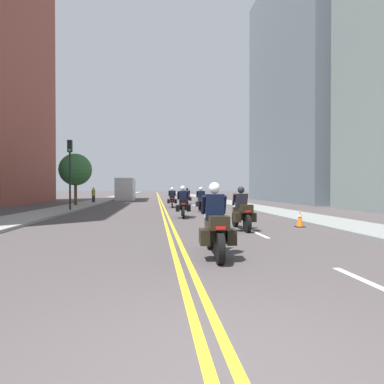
% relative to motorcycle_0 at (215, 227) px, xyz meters
% --- Properties ---
extents(ground_plane, '(264.00, 264.00, 0.00)m').
position_rel_motorcycle_0_xyz_m(ground_plane, '(-0.77, 43.55, -0.66)').
color(ground_plane, '#463F40').
extents(sidewalk_left, '(2.54, 144.00, 0.12)m').
position_rel_motorcycle_0_xyz_m(sidewalk_left, '(-7.83, 43.55, -0.60)').
color(sidewalk_left, gray).
rests_on(sidewalk_left, ground).
extents(sidewalk_right, '(2.54, 144.00, 0.12)m').
position_rel_motorcycle_0_xyz_m(sidewalk_right, '(6.30, 43.55, -0.60)').
color(sidewalk_right, gray).
rests_on(sidewalk_right, ground).
extents(centreline_yellow_inner, '(0.12, 132.00, 0.01)m').
position_rel_motorcycle_0_xyz_m(centreline_yellow_inner, '(-0.89, 43.55, -0.66)').
color(centreline_yellow_inner, yellow).
rests_on(centreline_yellow_inner, ground).
extents(centreline_yellow_outer, '(0.12, 132.00, 0.01)m').
position_rel_motorcycle_0_xyz_m(centreline_yellow_outer, '(-0.65, 43.55, -0.66)').
color(centreline_yellow_outer, yellow).
rests_on(centreline_yellow_outer, ground).
extents(lane_dashes_white, '(0.14, 56.40, 0.01)m').
position_rel_motorcycle_0_xyz_m(lane_dashes_white, '(2.13, 24.55, -0.66)').
color(lane_dashes_white, silver).
rests_on(lane_dashes_white, ground).
extents(building_right_1, '(7.18, 18.56, 26.76)m').
position_rel_motorcycle_0_xyz_m(building_right_1, '(15.63, 27.43, 12.72)').
color(building_right_1, slate).
rests_on(building_right_1, ground).
extents(motorcycle_0, '(0.78, 2.27, 1.68)m').
position_rel_motorcycle_0_xyz_m(motorcycle_0, '(0.00, 0.00, 0.00)').
color(motorcycle_0, black).
rests_on(motorcycle_0, ground).
extents(motorcycle_1, '(0.76, 2.25, 1.61)m').
position_rel_motorcycle_0_xyz_m(motorcycle_1, '(1.84, 4.35, -0.01)').
color(motorcycle_1, black).
rests_on(motorcycle_1, ground).
extents(motorcycle_2, '(0.78, 2.21, 1.68)m').
position_rel_motorcycle_0_xyz_m(motorcycle_2, '(0.10, 9.39, 0.01)').
color(motorcycle_2, black).
rests_on(motorcycle_2, ground).
extents(motorcycle_3, '(0.77, 2.12, 1.64)m').
position_rel_motorcycle_0_xyz_m(motorcycle_3, '(1.70, 13.72, -0.01)').
color(motorcycle_3, black).
rests_on(motorcycle_3, ground).
extents(motorcycle_4, '(0.78, 2.23, 1.61)m').
position_rel_motorcycle_0_xyz_m(motorcycle_4, '(-0.00, 18.11, 0.00)').
color(motorcycle_4, black).
rests_on(motorcycle_4, ground).
extents(motorcycle_5, '(0.78, 2.16, 1.59)m').
position_rel_motorcycle_0_xyz_m(motorcycle_5, '(1.71, 22.98, -0.00)').
color(motorcycle_5, black).
rests_on(motorcycle_5, ground).
extents(traffic_cone_0, '(0.37, 0.37, 0.79)m').
position_rel_motorcycle_0_xyz_m(traffic_cone_0, '(4.06, 10.20, -0.27)').
color(traffic_cone_0, black).
rests_on(traffic_cone_0, ground).
extents(traffic_cone_1, '(0.32, 0.32, 0.71)m').
position_rel_motorcycle_0_xyz_m(traffic_cone_1, '(4.37, 4.90, -0.31)').
color(traffic_cone_1, black).
rests_on(traffic_cone_1, ground).
extents(traffic_light_near, '(0.28, 0.38, 4.73)m').
position_rel_motorcycle_0_xyz_m(traffic_light_near, '(-6.96, 14.64, 2.59)').
color(traffic_light_near, black).
rests_on(traffic_light_near, ground).
extents(pedestrian_0, '(0.38, 0.42, 1.63)m').
position_rel_motorcycle_0_xyz_m(pedestrian_0, '(-7.54, 25.53, 0.18)').
color(pedestrian_0, '#2B2332').
rests_on(pedestrian_0, ground).
extents(street_tree_0, '(2.72, 2.72, 4.50)m').
position_rel_motorcycle_0_xyz_m(street_tree_0, '(-8.11, 20.79, 2.46)').
color(street_tree_0, '#503B25').
rests_on(street_tree_0, ground).
extents(parked_truck, '(2.20, 6.50, 2.80)m').
position_rel_motorcycle_0_xyz_m(parked_truck, '(-5.16, 34.94, 0.61)').
color(parked_truck, silver).
rests_on(parked_truck, ground).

